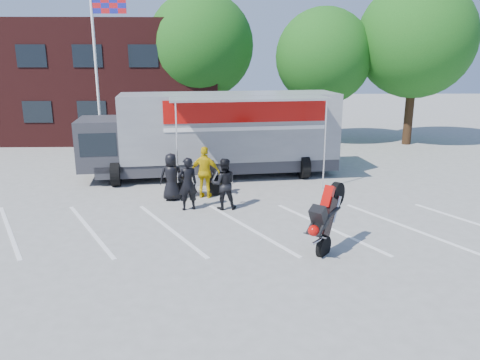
{
  "coord_description": "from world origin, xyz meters",
  "views": [
    {
      "loc": [
        -0.41,
        -12.27,
        5.1
      ],
      "look_at": [
        -0.06,
        1.8,
        1.3
      ],
      "focal_mm": 35.0,
      "sensor_mm": 36.0,
      "label": 1
    }
  ],
  "objects_px": {
    "stunt_bike_rider": "(333,247)",
    "spectator_leather_a": "(171,177)",
    "spectator_hivis": "(205,172)",
    "spectator_leather_b": "(188,184)",
    "tree_mid": "(323,57)",
    "tree_left": "(201,46)",
    "tree_right": "(416,40)",
    "transporter_truck": "(218,175)",
    "parked_motorcycle": "(198,197)",
    "spectator_leather_c": "(224,184)",
    "flagpole": "(101,55)"
  },
  "relations": [
    {
      "from": "stunt_bike_rider",
      "to": "spectator_leather_a",
      "type": "distance_m",
      "value": 6.65
    },
    {
      "from": "parked_motorcycle",
      "to": "spectator_leather_a",
      "type": "height_order",
      "value": "spectator_leather_a"
    },
    {
      "from": "tree_left",
      "to": "stunt_bike_rider",
      "type": "xyz_separation_m",
      "value": [
        4.43,
        -16.49,
        -5.57
      ]
    },
    {
      "from": "tree_right",
      "to": "parked_motorcycle",
      "type": "xyz_separation_m",
      "value": [
        -11.55,
        -10.22,
        -5.88
      ]
    },
    {
      "from": "tree_mid",
      "to": "tree_right",
      "type": "relative_size",
      "value": 0.84
    },
    {
      "from": "stunt_bike_rider",
      "to": "spectator_leather_a",
      "type": "bearing_deg",
      "value": 175.37
    },
    {
      "from": "tree_mid",
      "to": "spectator_leather_a",
      "type": "height_order",
      "value": "tree_mid"
    },
    {
      "from": "spectator_hivis",
      "to": "tree_mid",
      "type": "bearing_deg",
      "value": -106.97
    },
    {
      "from": "tree_right",
      "to": "stunt_bike_rider",
      "type": "bearing_deg",
      "value": -116.8
    },
    {
      "from": "parked_motorcycle",
      "to": "spectator_leather_a",
      "type": "relative_size",
      "value": 1.13
    },
    {
      "from": "stunt_bike_rider",
      "to": "spectator_leather_b",
      "type": "relative_size",
      "value": 1.13
    },
    {
      "from": "stunt_bike_rider",
      "to": "spectator_leather_b",
      "type": "xyz_separation_m",
      "value": [
        -4.22,
        3.32,
        0.9
      ]
    },
    {
      "from": "tree_mid",
      "to": "tree_left",
      "type": "bearing_deg",
      "value": 171.87
    },
    {
      "from": "stunt_bike_rider",
      "to": "spectator_leather_a",
      "type": "relative_size",
      "value": 1.19
    },
    {
      "from": "transporter_truck",
      "to": "tree_mid",
      "type": "bearing_deg",
      "value": 44.61
    },
    {
      "from": "flagpole",
      "to": "parked_motorcycle",
      "type": "relative_size",
      "value": 4.12
    },
    {
      "from": "tree_right",
      "to": "transporter_truck",
      "type": "xyz_separation_m",
      "value": [
        -10.87,
        -7.04,
        -5.88
      ]
    },
    {
      "from": "transporter_truck",
      "to": "spectator_hivis",
      "type": "height_order",
      "value": "spectator_hivis"
    },
    {
      "from": "tree_right",
      "to": "stunt_bike_rider",
      "type": "relative_size",
      "value": 4.46
    },
    {
      "from": "stunt_bike_rider",
      "to": "spectator_hivis",
      "type": "distance_m",
      "value": 6.04
    },
    {
      "from": "tree_right",
      "to": "stunt_bike_rider",
      "type": "height_order",
      "value": "tree_right"
    },
    {
      "from": "parked_motorcycle",
      "to": "spectator_leather_b",
      "type": "relative_size",
      "value": 1.07
    },
    {
      "from": "tree_mid",
      "to": "spectator_leather_c",
      "type": "relative_size",
      "value": 4.38
    },
    {
      "from": "spectator_leather_a",
      "to": "spectator_leather_c",
      "type": "height_order",
      "value": "spectator_leather_c"
    },
    {
      "from": "tree_left",
      "to": "spectator_leather_a",
      "type": "distance_m",
      "value": 12.96
    },
    {
      "from": "tree_left",
      "to": "spectator_leather_a",
      "type": "bearing_deg",
      "value": -92.2
    },
    {
      "from": "tree_left",
      "to": "stunt_bike_rider",
      "type": "bearing_deg",
      "value": -74.98
    },
    {
      "from": "tree_left",
      "to": "transporter_truck",
      "type": "xyz_separation_m",
      "value": [
        1.13,
        -8.54,
        -5.57
      ]
    },
    {
      "from": "flagpole",
      "to": "spectator_leather_a",
      "type": "relative_size",
      "value": 4.67
    },
    {
      "from": "spectator_leather_b",
      "to": "tree_right",
      "type": "bearing_deg",
      "value": -153.28
    },
    {
      "from": "tree_mid",
      "to": "tree_right",
      "type": "bearing_deg",
      "value": -5.71
    },
    {
      "from": "tree_mid",
      "to": "stunt_bike_rider",
      "type": "xyz_separation_m",
      "value": [
        -2.57,
        -15.49,
        -4.94
      ]
    },
    {
      "from": "stunt_bike_rider",
      "to": "transporter_truck",
      "type": "bearing_deg",
      "value": 150.01
    },
    {
      "from": "tree_mid",
      "to": "transporter_truck",
      "type": "distance_m",
      "value": 10.76
    },
    {
      "from": "spectator_leather_a",
      "to": "spectator_hivis",
      "type": "relative_size",
      "value": 0.9
    },
    {
      "from": "transporter_truck",
      "to": "spectator_leather_a",
      "type": "height_order",
      "value": "transporter_truck"
    },
    {
      "from": "spectator_leather_b",
      "to": "flagpole",
      "type": "bearing_deg",
      "value": -76.19
    },
    {
      "from": "tree_right",
      "to": "spectator_leather_a",
      "type": "height_order",
      "value": "tree_right"
    },
    {
      "from": "parked_motorcycle",
      "to": "stunt_bike_rider",
      "type": "xyz_separation_m",
      "value": [
        3.98,
        -4.78,
        0.0
      ]
    },
    {
      "from": "tree_mid",
      "to": "spectator_leather_b",
      "type": "relative_size",
      "value": 4.25
    },
    {
      "from": "tree_left",
      "to": "stunt_bike_rider",
      "type": "height_order",
      "value": "tree_left"
    },
    {
      "from": "spectator_leather_a",
      "to": "parked_motorcycle",
      "type": "bearing_deg",
      "value": -165.67
    },
    {
      "from": "spectator_hivis",
      "to": "flagpole",
      "type": "bearing_deg",
      "value": -36.28
    },
    {
      "from": "flagpole",
      "to": "spectator_leather_b",
      "type": "relative_size",
      "value": 4.43
    },
    {
      "from": "tree_mid",
      "to": "spectator_leather_c",
      "type": "distance_m",
      "value": 13.94
    },
    {
      "from": "tree_mid",
      "to": "stunt_bike_rider",
      "type": "distance_m",
      "value": 16.47
    },
    {
      "from": "tree_right",
      "to": "flagpole",
      "type": "bearing_deg",
      "value": -164.52
    },
    {
      "from": "spectator_leather_b",
      "to": "spectator_leather_c",
      "type": "xyz_separation_m",
      "value": [
        1.21,
        0.07,
        -0.03
      ]
    },
    {
      "from": "transporter_truck",
      "to": "spectator_leather_b",
      "type": "xyz_separation_m",
      "value": [
        -0.92,
        -4.64,
        0.9
      ]
    },
    {
      "from": "tree_mid",
      "to": "parked_motorcycle",
      "type": "xyz_separation_m",
      "value": [
        -6.55,
        -10.72,
        -4.94
      ]
    }
  ]
}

